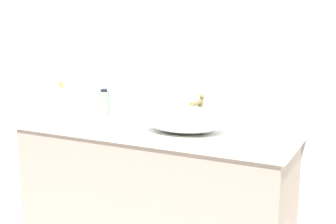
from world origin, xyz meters
name	(u,v)px	position (x,y,z in m)	size (l,w,h in m)	color
bathroom_wall_rear	(176,45)	(0.00, 0.73, 1.30)	(6.00, 0.06, 2.60)	silver
vanity_counter	(152,206)	(0.00, 0.44, 0.45)	(1.48, 0.50, 0.90)	gray
wall_mirror_panel	(174,20)	(0.00, 0.69, 1.44)	(1.34, 0.01, 1.08)	#B2BCC6
sink_basin	(184,119)	(0.22, 0.38, 0.96)	(0.42, 0.34, 0.12)	silver
faucet	(199,107)	(0.22, 0.56, 0.99)	(0.03, 0.15, 0.16)	olive
soap_dispenser	(62,101)	(-0.58, 0.42, 0.99)	(0.05, 0.05, 0.20)	white
lotion_bottle	(104,104)	(-0.35, 0.52, 0.97)	(0.06, 0.06, 0.16)	gray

